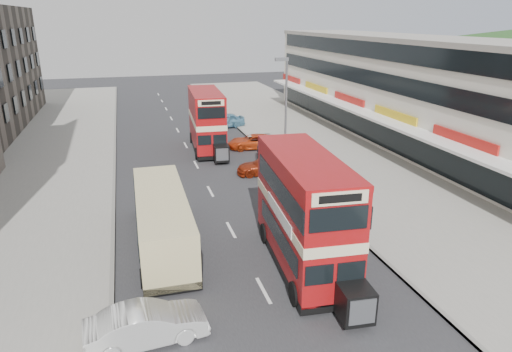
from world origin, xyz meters
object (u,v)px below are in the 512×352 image
object	(u,v)px
coach	(162,218)
car_left_front	(146,325)
car_right_c	(224,121)
street_lamp	(285,104)
bus_main	(305,212)
car_right_b	(253,142)
cyclist	(261,154)
bus_second	(207,120)
pedestrian_near	(322,169)
car_right_a	(267,166)

from	to	relation	value
coach	car_left_front	size ratio (longest dim) A/B	2.25
car_right_c	car_left_front	bearing A→B (deg)	-21.97
street_lamp	bus_main	world-z (taller)	street_lamp
coach	car_right_b	distance (m)	18.55
bus_main	cyclist	world-z (taller)	bus_main
street_lamp	bus_main	distance (m)	15.23
street_lamp	car_right_c	bearing A→B (deg)	97.14
bus_second	car_right_b	distance (m)	4.42
street_lamp	pedestrian_near	size ratio (longest dim) A/B	4.36
bus_main	car_right_a	size ratio (longest dim) A/B	2.15
car_left_front	pedestrian_near	size ratio (longest dim) A/B	2.26
street_lamp	car_right_c	size ratio (longest dim) A/B	1.87
coach	cyclist	bearing A→B (deg)	54.49
car_left_front	car_right_c	distance (m)	33.21
coach	car_right_c	distance (m)	26.06
coach	pedestrian_near	distance (m)	12.86
bus_main	car_right_b	world-z (taller)	bus_main
car_right_a	street_lamp	bearing A→B (deg)	136.23
bus_second	cyclist	distance (m)	6.32
street_lamp	bus_main	size ratio (longest dim) A/B	0.87
bus_second	car_left_front	world-z (taller)	bus_second
car_left_front	cyclist	bearing A→B (deg)	-32.83
street_lamp	cyclist	xyz separation A→B (m)	(-1.53, 1.05, -4.05)
coach	pedestrian_near	bearing A→B (deg)	29.26
car_right_c	cyclist	size ratio (longest dim) A/B	1.98
street_lamp	car_right_a	bearing A→B (deg)	-140.03
pedestrian_near	street_lamp	bearing A→B (deg)	-95.66
car_left_front	car_right_b	bearing A→B (deg)	-29.53
bus_second	car_right_b	xyz separation A→B (m)	(3.89, -0.79, -1.95)
bus_second	street_lamp	bearing A→B (deg)	132.34
bus_main	car_right_a	bearing A→B (deg)	-95.50
bus_main	coach	distance (m)	7.13
bus_main	car_right_b	xyz separation A→B (m)	(3.21, 19.81, -2.05)
street_lamp	bus_second	bearing A→B (deg)	128.50
coach	pedestrian_near	world-z (taller)	coach
bus_main	cyclist	xyz separation A→B (m)	(2.64, 15.54, -1.92)
car_right_b	car_right_c	xyz separation A→B (m)	(-0.77, 8.56, 0.13)
bus_second	car_right_b	bearing A→B (deg)	172.40
car_right_c	cyclist	xyz separation A→B (m)	(0.21, -12.83, -0.00)
car_left_front	car_right_c	world-z (taller)	car_right_c
pedestrian_near	cyclist	bearing A→B (deg)	-84.25
bus_main	coach	xyz separation A→B (m)	(-5.97, 3.72, -1.18)
pedestrian_near	coach	bearing A→B (deg)	9.21
coach	car_right_c	bearing A→B (deg)	71.73
car_left_front	car_right_b	xyz separation A→B (m)	(10.40, 23.22, -0.08)
car_right_a	pedestrian_near	size ratio (longest dim) A/B	2.33
pedestrian_near	car_right_c	bearing A→B (deg)	-100.66
street_lamp	coach	world-z (taller)	street_lamp
bus_second	cyclist	world-z (taller)	bus_second
car_right_c	bus_main	bearing A→B (deg)	-10.03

